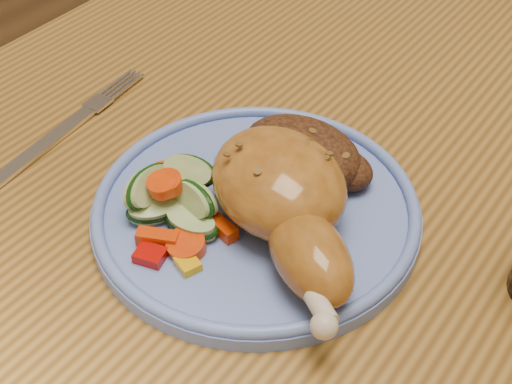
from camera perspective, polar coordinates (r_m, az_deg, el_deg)
dining_table at (r=0.64m, az=8.77°, el=-6.93°), size 0.90×1.40×0.75m
plate at (r=0.57m, az=0.00°, el=-1.58°), size 0.26×0.26×0.01m
plate_rim at (r=0.56m, az=0.00°, el=-0.76°), size 0.26×0.26×0.01m
chicken_leg at (r=0.52m, az=2.39°, el=-0.56°), size 0.18×0.17×0.06m
rice_pilaf at (r=0.58m, az=3.87°, el=3.01°), size 0.11×0.08×0.05m
vegetable_pile at (r=0.55m, az=-6.77°, el=-0.53°), size 0.10×0.10×0.05m
fork at (r=0.68m, az=-14.94°, el=5.01°), size 0.03×0.17×0.00m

